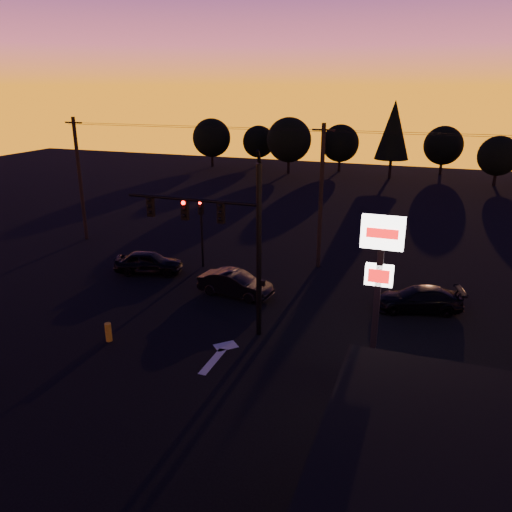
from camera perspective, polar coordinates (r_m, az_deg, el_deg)
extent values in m
plane|color=black|center=(21.12, -7.38, -12.93)|extent=(120.00, 120.00, 0.00)
cube|color=beige|center=(21.68, -4.96, -11.90)|extent=(0.35, 2.20, 0.01)
cube|color=beige|center=(22.78, -3.47, -10.22)|extent=(1.20, 1.20, 0.01)
cylinder|color=black|center=(22.19, 0.33, 0.29)|extent=(0.24, 0.24, 8.00)
cylinder|color=black|center=(21.22, 0.36, 11.10)|extent=(0.14, 0.52, 0.76)
cylinder|color=black|center=(22.86, -7.40, 6.41)|extent=(6.50, 0.16, 0.16)
cube|color=black|center=(22.36, -4.02, 4.93)|extent=(0.32, 0.22, 0.95)
sphere|color=black|center=(22.16, -4.18, 5.73)|extent=(0.18, 0.18, 0.18)
sphere|color=black|center=(22.23, -4.16, 4.98)|extent=(0.18, 0.18, 0.18)
sphere|color=black|center=(22.30, -4.14, 4.23)|extent=(0.18, 0.18, 0.18)
cube|color=black|center=(23.13, -8.13, 5.26)|extent=(0.32, 0.22, 0.95)
sphere|color=#FF0705|center=(22.94, -8.32, 6.03)|extent=(0.18, 0.18, 0.18)
sphere|color=black|center=(23.00, -8.28, 5.30)|extent=(0.18, 0.18, 0.18)
sphere|color=black|center=(23.07, -8.25, 4.58)|extent=(0.18, 0.18, 0.18)
cube|color=black|center=(24.01, -11.95, 5.54)|extent=(0.32, 0.22, 0.95)
sphere|color=black|center=(23.82, -12.17, 6.29)|extent=(0.18, 0.18, 0.18)
sphere|color=black|center=(23.89, -12.12, 5.59)|extent=(0.18, 0.18, 0.18)
sphere|color=black|center=(23.96, -12.07, 4.89)|extent=(0.18, 0.18, 0.18)
cube|color=black|center=(22.62, 0.76, -3.12)|extent=(0.22, 0.18, 0.28)
cylinder|color=black|center=(31.87, -6.18, 1.86)|extent=(0.14, 0.14, 3.60)
cube|color=black|center=(31.32, -6.31, 5.54)|extent=(0.30, 0.20, 0.90)
sphere|color=#FF0705|center=(31.14, -6.43, 6.06)|extent=(0.18, 0.18, 0.18)
sphere|color=black|center=(31.21, -6.41, 5.56)|extent=(0.18, 0.18, 0.18)
sphere|color=black|center=(31.27, -6.39, 5.06)|extent=(0.18, 0.18, 0.18)
cube|color=black|center=(19.09, 13.56, -6.05)|extent=(0.22, 0.22, 6.40)
cube|color=white|center=(18.06, 14.28, 2.62)|extent=(1.50, 0.25, 1.20)
cube|color=red|center=(17.92, 14.23, 2.50)|extent=(1.10, 0.02, 0.35)
cube|color=white|center=(18.55, 13.88, -2.13)|extent=(1.00, 0.22, 0.80)
cube|color=red|center=(18.43, 13.84, -2.26)|extent=(0.75, 0.02, 0.50)
cylinder|color=black|center=(39.17, -19.46, 8.17)|extent=(0.26, 0.26, 9.00)
cube|color=black|center=(38.70, -20.14, 14.13)|extent=(1.40, 0.10, 0.10)
cylinder|color=black|center=(31.23, 7.42, 6.58)|extent=(0.26, 0.26, 9.00)
cube|color=black|center=(30.62, 7.75, 14.09)|extent=(1.40, 0.10, 0.10)
cylinder|color=black|center=(33.19, -8.33, 14.34)|extent=(18.00, 0.02, 0.02)
cylinder|color=black|center=(33.71, -7.85, 14.52)|extent=(18.00, 0.02, 0.02)
cylinder|color=black|center=(34.25, -7.37, 14.52)|extent=(18.00, 0.02, 0.02)
cylinder|color=black|center=(29.43, 25.24, 12.23)|extent=(18.00, 0.02, 0.02)
cylinder|color=black|center=(30.02, 25.17, 12.43)|extent=(18.00, 0.02, 0.02)
cylinder|color=black|center=(30.62, 25.08, 12.45)|extent=(18.00, 0.02, 0.02)
cube|color=black|center=(15.69, 18.36, -20.34)|extent=(2.20, 0.05, 1.60)
cylinder|color=gold|center=(23.94, -16.51, -8.34)|extent=(0.29, 0.29, 0.87)
cylinder|color=black|center=(73.28, -5.02, 10.78)|extent=(0.36, 0.36, 1.62)
sphere|color=black|center=(72.89, -5.09, 13.31)|extent=(5.36, 5.36, 5.36)
cylinder|color=black|center=(73.80, 0.29, 10.81)|extent=(0.36, 0.36, 1.38)
sphere|color=black|center=(73.46, 0.29, 12.94)|extent=(4.54, 4.54, 4.54)
cylinder|color=black|center=(67.23, 3.73, 10.14)|extent=(0.36, 0.36, 1.75)
sphere|color=black|center=(66.79, 3.79, 13.11)|extent=(5.77, 5.78, 5.78)
cylinder|color=black|center=(69.73, 9.48, 10.14)|extent=(0.36, 0.36, 1.50)
sphere|color=black|center=(69.35, 9.62, 12.59)|extent=(4.95, 4.95, 4.95)
cylinder|color=black|center=(65.80, 15.07, 9.62)|extent=(0.36, 0.36, 2.38)
cone|color=black|center=(65.25, 15.43, 13.74)|extent=(4.18, 4.18, 7.12)
cylinder|color=black|center=(70.58, 20.34, 9.33)|extent=(0.36, 0.36, 1.50)
sphere|color=black|center=(70.20, 20.63, 11.74)|extent=(4.95, 4.95, 4.95)
cylinder|color=black|center=(64.98, 25.60, 7.87)|extent=(0.36, 0.36, 1.38)
sphere|color=black|center=(64.59, 25.95, 10.25)|extent=(4.54, 4.54, 4.54)
imported|color=black|center=(31.60, -12.15, -0.70)|extent=(4.45, 2.71, 1.42)
imported|color=black|center=(27.67, -2.39, -3.18)|extent=(4.30, 1.92, 1.37)
imported|color=black|center=(27.17, 18.10, -4.69)|extent=(4.72, 2.89, 1.28)
imported|color=black|center=(18.02, 18.41, -17.61)|extent=(3.63, 5.11, 1.29)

